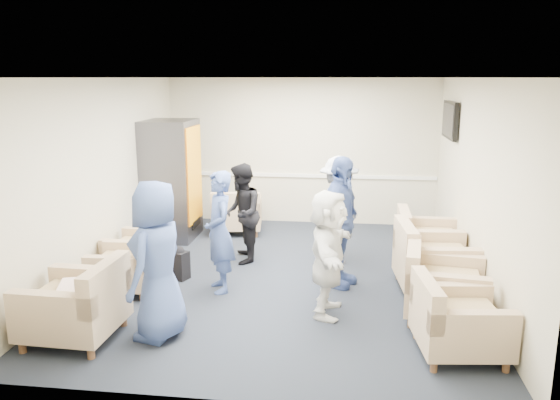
# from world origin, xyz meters

# --- Properties ---
(floor) EXTENTS (6.00, 6.00, 0.00)m
(floor) POSITION_xyz_m (0.00, 0.00, 0.00)
(floor) COLOR black
(floor) RESTS_ON ground
(ceiling) EXTENTS (6.00, 6.00, 0.00)m
(ceiling) POSITION_xyz_m (0.00, 0.00, 2.70)
(ceiling) COLOR silver
(ceiling) RESTS_ON back_wall
(back_wall) EXTENTS (5.00, 0.02, 2.70)m
(back_wall) POSITION_xyz_m (0.00, 3.00, 1.35)
(back_wall) COLOR beige
(back_wall) RESTS_ON floor
(front_wall) EXTENTS (5.00, 0.02, 2.70)m
(front_wall) POSITION_xyz_m (0.00, -3.00, 1.35)
(front_wall) COLOR beige
(front_wall) RESTS_ON floor
(left_wall) EXTENTS (0.02, 6.00, 2.70)m
(left_wall) POSITION_xyz_m (-2.50, 0.00, 1.35)
(left_wall) COLOR beige
(left_wall) RESTS_ON floor
(right_wall) EXTENTS (0.02, 6.00, 2.70)m
(right_wall) POSITION_xyz_m (2.50, 0.00, 1.35)
(right_wall) COLOR beige
(right_wall) RESTS_ON floor
(chair_rail) EXTENTS (4.98, 0.04, 0.06)m
(chair_rail) POSITION_xyz_m (0.00, 2.98, 0.90)
(chair_rail) COLOR white
(chair_rail) RESTS_ON back_wall
(tv) EXTENTS (0.10, 1.00, 0.58)m
(tv) POSITION_xyz_m (2.44, 1.80, 2.05)
(tv) COLOR black
(tv) RESTS_ON right_wall
(armchair_left_near) EXTENTS (0.94, 0.94, 0.73)m
(armchair_left_near) POSITION_xyz_m (-1.88, -2.08, 0.36)
(armchair_left_near) COLOR tan
(armchair_left_near) RESTS_ON floor
(armchair_left_mid) EXTENTS (0.82, 0.82, 0.62)m
(armchair_left_mid) POSITION_xyz_m (-1.90, -0.73, 0.31)
(armchair_left_mid) COLOR tan
(armchair_left_mid) RESTS_ON floor
(armchair_left_far) EXTENTS (0.83, 0.83, 0.60)m
(armchair_left_far) POSITION_xyz_m (-2.00, -0.05, 0.30)
(armchair_left_far) COLOR tan
(armchair_left_far) RESTS_ON floor
(armchair_right_near) EXTENTS (0.93, 0.93, 0.67)m
(armchair_right_near) POSITION_xyz_m (1.95, -1.93, 0.33)
(armchair_right_near) COLOR tan
(armchair_right_near) RESTS_ON floor
(armchair_right_midnear) EXTENTS (1.00, 1.00, 0.71)m
(armchair_right_midnear) POSITION_xyz_m (1.95, -1.05, 0.35)
(armchair_right_midnear) COLOR tan
(armchair_right_midnear) RESTS_ON floor
(armchair_right_midfar) EXTENTS (1.02, 1.02, 0.76)m
(armchair_right_midfar) POSITION_xyz_m (1.95, -0.24, 0.38)
(armchair_right_midfar) COLOR tan
(armchair_right_midfar) RESTS_ON floor
(armchair_right_far) EXTENTS (0.90, 0.90, 0.70)m
(armchair_right_far) POSITION_xyz_m (2.00, 0.71, 0.35)
(armchair_right_far) COLOR tan
(armchair_right_far) RESTS_ON floor
(armchair_corner) EXTENTS (0.94, 0.94, 0.67)m
(armchair_corner) POSITION_xyz_m (-1.06, 2.10, 0.33)
(armchair_corner) COLOR tan
(armchair_corner) RESTS_ON floor
(vending_machine) EXTENTS (0.82, 0.95, 2.01)m
(vending_machine) POSITION_xyz_m (-2.09, 1.70, 1.01)
(vending_machine) COLOR #4D4C54
(vending_machine) RESTS_ON floor
(backpack) EXTENTS (0.32, 0.28, 0.47)m
(backpack) POSITION_xyz_m (-1.40, -0.23, 0.24)
(backpack) COLOR black
(backpack) RESTS_ON floor
(pillow) EXTENTS (0.46, 0.53, 0.13)m
(pillow) POSITION_xyz_m (-1.90, -2.08, 0.55)
(pillow) COLOR white
(pillow) RESTS_ON armchair_left_near
(person_front_left) EXTENTS (0.69, 0.91, 1.69)m
(person_front_left) POSITION_xyz_m (-1.07, -1.91, 0.85)
(person_front_left) COLOR #3D5493
(person_front_left) RESTS_ON floor
(person_mid_left) EXTENTS (0.59, 0.68, 1.57)m
(person_mid_left) POSITION_xyz_m (-0.74, -0.56, 0.78)
(person_mid_left) COLOR #3D5493
(person_mid_left) RESTS_ON floor
(person_back_left) EXTENTS (0.68, 0.81, 1.48)m
(person_back_left) POSITION_xyz_m (-0.68, 0.59, 0.74)
(person_back_left) COLOR black
(person_back_left) RESTS_ON floor
(person_back_right) EXTENTS (0.85, 1.15, 1.59)m
(person_back_right) POSITION_xyz_m (0.75, 0.79, 0.79)
(person_back_right) COLOR silver
(person_back_right) RESTS_ON floor
(person_mid_right) EXTENTS (0.78, 1.10, 1.73)m
(person_mid_right) POSITION_xyz_m (0.78, -0.20, 0.87)
(person_mid_right) COLOR #3D5493
(person_mid_right) RESTS_ON floor
(person_front_right) EXTENTS (0.51, 1.39, 1.48)m
(person_front_right) POSITION_xyz_m (0.67, -1.12, 0.74)
(person_front_right) COLOR white
(person_front_right) RESTS_ON floor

